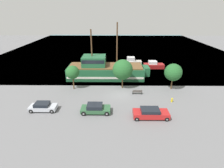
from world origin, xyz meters
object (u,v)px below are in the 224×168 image
moored_boat_dockside (132,62)px  parked_car_curb_mid (95,108)px  parked_car_curb_rear (43,107)px  parked_car_curb_front (151,113)px  moored_boat_outer (154,65)px  fire_hydrant (172,100)px  bench_promenade_east (137,92)px  pirate_ship (105,70)px

moored_boat_dockside → parked_car_curb_mid: 26.12m
moored_boat_dockside → parked_car_curb_rear: size_ratio=1.30×
parked_car_curb_front → parked_car_curb_mid: size_ratio=1.15×
moored_boat_outer → parked_car_curb_rear: 29.97m
fire_hydrant → bench_promenade_east: bearing=151.4°
moored_boat_outer → fire_hydrant: (-0.84, -18.55, -0.31)m
moored_boat_dockside → parked_car_curb_rear: 29.03m
pirate_ship → parked_car_curb_rear: bearing=-121.2°
bench_promenade_east → moored_boat_dockside: bearing=87.7°
moored_boat_outer → parked_car_curb_mid: (-13.09, -21.84, -0.04)m
parked_car_curb_front → fire_hydrant: size_ratio=6.46×
pirate_ship → parked_car_curb_front: bearing=-65.6°
parked_car_curb_front → parked_car_curb_mid: bearing=170.9°
fire_hydrant → bench_promenade_east: size_ratio=0.44×
parked_car_curb_rear → bench_promenade_east: 15.91m
parked_car_curb_front → moored_boat_dockside: bearing=90.4°
parked_car_curb_rear → fire_hydrant: (20.18, 2.80, -0.24)m
parked_car_curb_front → parked_car_curb_mid: 7.94m
moored_boat_outer → parked_car_curb_front: moored_boat_outer is taller
parked_car_curb_rear → moored_boat_dockside: bearing=57.5°
moored_boat_outer → fire_hydrant: size_ratio=6.67×
pirate_ship → parked_car_curb_rear: pirate_ship is taller
parked_car_curb_rear → parked_car_curb_mid: bearing=-3.5°
moored_boat_outer → moored_boat_dockside: bearing=150.0°
moored_boat_outer → parked_car_curb_front: bearing=-102.8°
moored_boat_dockside → parked_car_curb_front: bearing=-89.6°
pirate_ship → moored_boat_dockside: size_ratio=3.45×
moored_boat_outer → bench_promenade_east: size_ratio=2.95×
moored_boat_outer → fire_hydrant: 18.57m
moored_boat_dockside → parked_car_curb_mid: moored_boat_dockside is taller
parked_car_curb_front → fire_hydrant: 6.34m
parked_car_curb_mid → parked_car_curb_rear: parked_car_curb_mid is taller
moored_boat_dockside → moored_boat_outer: size_ratio=1.01×
moored_boat_dockside → fire_hydrant: 22.16m
parked_car_curb_mid → fire_hydrant: (12.25, 3.29, -0.28)m
pirate_ship → moored_boat_outer: 14.44m
moored_boat_dockside → bench_promenade_east: bearing=-92.3°
parked_car_curb_mid → moored_boat_dockside: bearing=72.9°
bench_promenade_east → moored_boat_outer: bearing=68.4°
pirate_ship → moored_boat_outer: size_ratio=3.49×
moored_boat_dockside → parked_car_curb_rear: moored_boat_dockside is taller
moored_boat_dockside → parked_car_curb_front: moored_boat_dockside is taller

